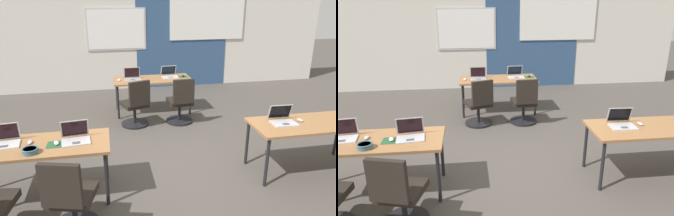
% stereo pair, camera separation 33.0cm
% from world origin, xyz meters
% --- Properties ---
extents(ground_plane, '(24.00, 24.00, 0.00)m').
position_xyz_m(ground_plane, '(0.00, 0.00, 0.00)').
color(ground_plane, '#47423D').
extents(back_wall_assembly, '(10.00, 0.27, 2.80)m').
position_xyz_m(back_wall_assembly, '(0.03, 4.20, 1.41)').
color(back_wall_assembly, silver).
rests_on(back_wall_assembly, ground).
extents(desk_near_left, '(1.60, 0.70, 0.72)m').
position_xyz_m(desk_near_left, '(-1.75, -0.60, 0.66)').
color(desk_near_left, olive).
rests_on(desk_near_left, ground).
extents(desk_near_right, '(1.60, 0.70, 0.72)m').
position_xyz_m(desk_near_right, '(1.75, -0.60, 0.66)').
color(desk_near_right, olive).
rests_on(desk_near_right, ground).
extents(desk_far_center, '(1.60, 0.70, 0.72)m').
position_xyz_m(desk_far_center, '(0.00, 2.20, 0.66)').
color(desk_far_center, olive).
rests_on(desk_far_center, ground).
extents(laptop_near_left_inner, '(0.36, 0.32, 0.23)m').
position_xyz_m(laptop_near_left_inner, '(-1.35, -0.58, 0.77)').
color(laptop_near_left_inner, '#B7B7BC').
rests_on(laptop_near_left_inner, desk_near_left).
extents(mousepad_near_left_inner, '(0.22, 0.19, 0.00)m').
position_xyz_m(mousepad_near_left_inner, '(-1.56, -0.64, 0.72)').
color(mousepad_near_left_inner, '#23512D').
rests_on(mousepad_near_left_inner, desk_near_left).
extents(mouse_near_left_inner, '(0.08, 0.11, 0.03)m').
position_xyz_m(mouse_near_left_inner, '(-1.56, -0.64, 0.74)').
color(mouse_near_left_inner, silver).
rests_on(mouse_near_left_inner, mousepad_near_left_inner).
extents(chair_near_left_inner, '(0.54, 0.59, 0.92)m').
position_xyz_m(chair_near_left_inner, '(-1.38, -1.33, 0.38)').
color(chair_near_left_inner, black).
rests_on(chair_near_left_inner, ground).
extents(laptop_near_right_inner, '(0.34, 0.31, 0.23)m').
position_xyz_m(laptop_near_right_inner, '(1.39, -0.53, 0.77)').
color(laptop_near_right_inner, '#B7B7BC').
rests_on(laptop_near_right_inner, desk_near_right).
extents(mouse_near_right_inner, '(0.08, 0.11, 0.03)m').
position_xyz_m(mouse_near_right_inner, '(1.66, -0.53, 0.74)').
color(mouse_near_right_inner, '#B2B2B7').
rests_on(mouse_near_right_inner, desk_near_right).
extents(laptop_near_left_end, '(0.36, 0.31, 0.24)m').
position_xyz_m(laptop_near_left_end, '(-2.15, -0.52, 0.77)').
color(laptop_near_left_end, silver).
rests_on(laptop_near_left_end, desk_near_left).
extents(mouse_near_left_end, '(0.06, 0.10, 0.03)m').
position_xyz_m(mouse_near_left_end, '(-1.87, -0.55, 0.74)').
color(mouse_near_left_end, '#B2B2B7').
rests_on(mouse_near_left_end, desk_near_left).
extents(laptop_far_left, '(0.33, 0.27, 0.24)m').
position_xyz_m(laptop_far_left, '(-0.41, 2.23, 0.77)').
color(laptop_far_left, '#9E9EA3').
rests_on(laptop_far_left, desk_far_center).
extents(mouse_far_left, '(0.07, 0.11, 0.03)m').
position_xyz_m(mouse_far_left, '(-0.69, 2.17, 0.74)').
color(mouse_far_left, silver).
rests_on(mouse_far_left, desk_far_center).
extents(chair_far_left, '(0.56, 0.61, 0.92)m').
position_xyz_m(chair_far_left, '(-0.43, 1.46, 0.38)').
color(chair_far_left, black).
rests_on(chair_far_left, ground).
extents(laptop_far_right, '(0.35, 0.33, 0.23)m').
position_xyz_m(laptop_far_right, '(0.38, 2.29, 0.77)').
color(laptop_far_right, silver).
rests_on(laptop_far_right, desk_far_center).
extents(mousepad_far_right, '(0.22, 0.19, 0.00)m').
position_xyz_m(mousepad_far_right, '(0.67, 2.24, 0.72)').
color(mousepad_far_right, '#23512D').
rests_on(mousepad_far_right, desk_far_center).
extents(mouse_far_right, '(0.07, 0.11, 0.03)m').
position_xyz_m(mouse_far_right, '(0.67, 2.24, 0.74)').
color(mouse_far_right, black).
rests_on(mouse_far_right, mousepad_far_right).
extents(chair_far_right, '(0.52, 0.55, 0.92)m').
position_xyz_m(chair_far_right, '(0.43, 1.45, 0.38)').
color(chair_far_right, black).
rests_on(chair_far_right, ground).
extents(snack_bowl, '(0.18, 0.18, 0.06)m').
position_xyz_m(snack_bowl, '(-1.82, -0.81, 0.76)').
color(snack_bowl, '#3D6070').
rests_on(snack_bowl, desk_near_left).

